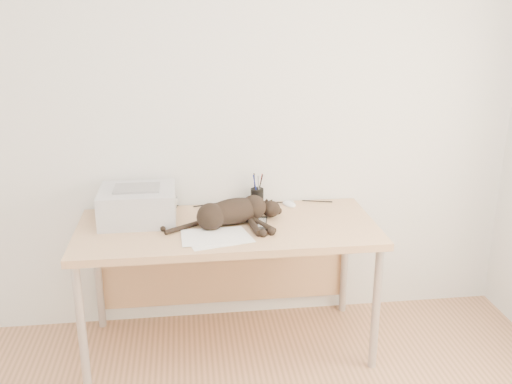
{
  "coord_description": "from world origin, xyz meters",
  "views": [
    {
      "loc": [
        -0.21,
        -1.44,
        1.88
      ],
      "look_at": [
        0.15,
        1.34,
        0.94
      ],
      "focal_mm": 40.0,
      "sensor_mm": 36.0,
      "label": 1
    }
  ],
  "objects": [
    {
      "name": "desk",
      "position": [
        0.0,
        1.48,
        0.61
      ],
      "size": [
        1.6,
        0.7,
        0.74
      ],
      "color": "tan",
      "rests_on": "floor"
    },
    {
      "name": "wall_back",
      "position": [
        0.0,
        1.75,
        1.3
      ],
      "size": [
        3.5,
        0.0,
        3.5
      ],
      "primitive_type": "plane",
      "rotation": [
        1.57,
        0.0,
        0.0
      ],
      "color": "white",
      "rests_on": "floor"
    },
    {
      "name": "cat",
      "position": [
        0.02,
        1.4,
        0.81
      ],
      "size": [
        0.66,
        0.34,
        0.15
      ],
      "rotation": [
        0.0,
        0.0,
        0.34
      ],
      "color": "black",
      "rests_on": "desk"
    },
    {
      "name": "printer",
      "position": [
        -0.48,
        1.53,
        0.83
      ],
      "size": [
        0.4,
        0.34,
        0.19
      ],
      "color": "#B0B0B5",
      "rests_on": "desk"
    },
    {
      "name": "pen_cup",
      "position": [
        0.2,
        1.68,
        0.79
      ],
      "size": [
        0.08,
        0.08,
        0.19
      ],
      "color": "black",
      "rests_on": "desk"
    },
    {
      "name": "mug",
      "position": [
        -0.31,
        1.63,
        0.79
      ],
      "size": [
        0.13,
        0.13,
        0.09
      ],
      "primitive_type": "imported",
      "rotation": [
        0.0,
        0.0,
        0.38
      ],
      "color": "white",
      "rests_on": "desk"
    },
    {
      "name": "mouse",
      "position": [
        0.39,
        1.67,
        0.76
      ],
      "size": [
        0.1,
        0.13,
        0.04
      ],
      "primitive_type": "ellipsoid",
      "rotation": [
        0.0,
        0.0,
        0.35
      ],
      "color": "white",
      "rests_on": "desk"
    },
    {
      "name": "papers",
      "position": [
        -0.07,
        1.23,
        0.74
      ],
      "size": [
        0.37,
        0.29,
        0.01
      ],
      "color": "white",
      "rests_on": "desk"
    },
    {
      "name": "cable_tangle",
      "position": [
        0.0,
        1.7,
        0.75
      ],
      "size": [
        1.36,
        0.07,
        0.01
      ],
      "primitive_type": null,
      "color": "black",
      "rests_on": "desk"
    },
    {
      "name": "remote_grey",
      "position": [
        -0.03,
        1.51,
        0.75
      ],
      "size": [
        0.07,
        0.18,
        0.02
      ],
      "primitive_type": "cube",
      "rotation": [
        0.0,
        0.0,
        -0.11
      ],
      "color": "gray",
      "rests_on": "desk"
    },
    {
      "name": "remote_black",
      "position": [
        0.18,
        1.35,
        0.75
      ],
      "size": [
        0.08,
        0.2,
        0.02
      ],
      "primitive_type": "cube",
      "rotation": [
        0.0,
        0.0,
        -0.17
      ],
      "color": "black",
      "rests_on": "desk"
    }
  ]
}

